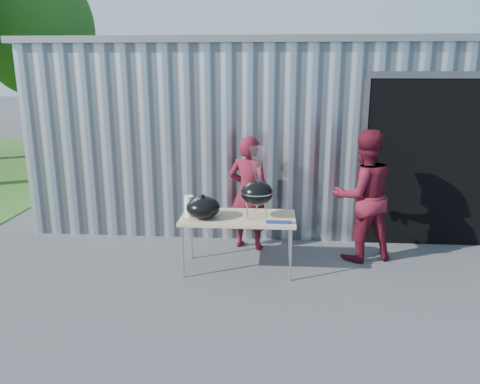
# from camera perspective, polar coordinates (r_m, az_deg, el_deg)

# --- Properties ---
(ground) EXTENTS (80.00, 80.00, 0.00)m
(ground) POSITION_cam_1_polar(r_m,az_deg,el_deg) (5.99, -3.36, -11.30)
(ground) COLOR #414144
(building) EXTENTS (8.20, 6.20, 3.10)m
(building) POSITION_cam_1_polar(r_m,az_deg,el_deg) (9.98, 5.29, 8.43)
(building) COLOR silver
(building) RESTS_ON ground
(tree_far) EXTENTS (3.48, 3.48, 5.77)m
(tree_far) POSITION_cam_1_polar(r_m,az_deg,el_deg) (16.09, -23.65, 17.59)
(tree_far) COLOR #442D19
(tree_far) RESTS_ON ground
(folding_table) EXTENTS (1.50, 0.75, 0.75)m
(folding_table) POSITION_cam_1_polar(r_m,az_deg,el_deg) (6.18, -0.23, -3.34)
(folding_table) COLOR tan
(folding_table) RESTS_ON ground
(kettle_grill) EXTENTS (0.43, 0.43, 0.93)m
(kettle_grill) POSITION_cam_1_polar(r_m,az_deg,el_deg) (6.00, 2.06, 0.69)
(kettle_grill) COLOR black
(kettle_grill) RESTS_ON folding_table
(grill_lid) EXTENTS (0.44, 0.44, 0.32)m
(grill_lid) POSITION_cam_1_polar(r_m,az_deg,el_deg) (6.08, -4.51, -1.88)
(grill_lid) COLOR black
(grill_lid) RESTS_ON folding_table
(paper_towels) EXTENTS (0.12, 0.12, 0.28)m
(paper_towels) POSITION_cam_1_polar(r_m,az_deg,el_deg) (6.16, -6.23, -1.73)
(paper_towels) COLOR white
(paper_towels) RESTS_ON folding_table
(white_tub) EXTENTS (0.20, 0.15, 0.10)m
(white_tub) POSITION_cam_1_polar(r_m,az_deg,el_deg) (6.40, -5.00, -1.89)
(white_tub) COLOR white
(white_tub) RESTS_ON folding_table
(foil_box) EXTENTS (0.32, 0.06, 0.06)m
(foil_box) POSITION_cam_1_polar(r_m,az_deg,el_deg) (5.90, 4.77, -3.55)
(foil_box) COLOR #1827A1
(foil_box) RESTS_ON folding_table
(person_cook) EXTENTS (0.72, 0.58, 1.71)m
(person_cook) POSITION_cam_1_polar(r_m,az_deg,el_deg) (6.92, 1.08, -0.11)
(person_cook) COLOR maroon
(person_cook) RESTS_ON ground
(person_bystander) EXTENTS (1.06, 0.93, 1.85)m
(person_bystander) POSITION_cam_1_polar(r_m,az_deg,el_deg) (6.71, 14.75, -0.46)
(person_bystander) COLOR maroon
(person_bystander) RESTS_ON ground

